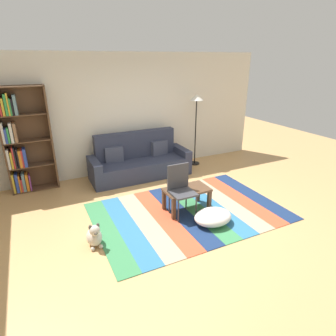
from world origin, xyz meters
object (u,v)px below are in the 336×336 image
object	(u,v)px
couch	(139,162)
bookshelf	(21,143)
dog	(94,236)
standing_lamp	(196,107)
coffee_table	(187,193)
folding_chair	(180,186)
tv_remote	(186,189)
pouf	(213,217)

from	to	relation	value
couch	bookshelf	bearing A→B (deg)	173.02
dog	bookshelf	bearing A→B (deg)	107.90
couch	dog	bearing A→B (deg)	-125.02
bookshelf	standing_lamp	distance (m)	3.92
coffee_table	folding_chair	distance (m)	0.26
standing_lamp	couch	bearing A→B (deg)	-175.88
couch	coffee_table	world-z (taller)	couch
coffee_table	standing_lamp	bearing A→B (deg)	55.41
dog	standing_lamp	world-z (taller)	standing_lamp
couch	dog	world-z (taller)	couch
folding_chair	standing_lamp	bearing A→B (deg)	112.46
bookshelf	dog	distance (m)	2.74
tv_remote	standing_lamp	bearing A→B (deg)	23.35
bookshelf	couch	bearing A→B (deg)	-6.98
bookshelf	tv_remote	bearing A→B (deg)	-41.46
couch	pouf	world-z (taller)	couch
dog	folding_chair	size ratio (longest dim) A/B	0.44
bookshelf	tv_remote	world-z (taller)	bookshelf
bookshelf	standing_lamp	xyz separation A→B (m)	(3.89, -0.17, 0.47)
coffee_table	tv_remote	xyz separation A→B (m)	(-0.03, -0.04, 0.09)
couch	standing_lamp	bearing A→B (deg)	4.12
coffee_table	dog	size ratio (longest dim) A/B	2.00
dog	standing_lamp	bearing A→B (deg)	36.70
couch	standing_lamp	xyz separation A→B (m)	(1.55, 0.11, 1.14)
couch	pouf	xyz separation A→B (m)	(0.35, -2.47, -0.21)
dog	tv_remote	distance (m)	1.73
coffee_table	pouf	distance (m)	0.65
coffee_table	pouf	world-z (taller)	coffee_table
couch	tv_remote	bearing A→B (deg)	-85.42
pouf	folding_chair	world-z (taller)	folding_chair
pouf	coffee_table	bearing A→B (deg)	105.60
standing_lamp	folding_chair	xyz separation A→B (m)	(-1.54, -2.05, -0.94)
bookshelf	folding_chair	bearing A→B (deg)	-43.38
bookshelf	folding_chair	xyz separation A→B (m)	(2.35, -2.22, -0.47)
pouf	tv_remote	distance (m)	0.66
standing_lamp	tv_remote	distance (m)	2.67
coffee_table	tv_remote	size ratio (longest dim) A/B	5.29
standing_lamp	tv_remote	size ratio (longest dim) A/B	11.76
bookshelf	pouf	size ratio (longest dim) A/B	3.26
pouf	dog	world-z (taller)	dog
couch	folding_chair	world-z (taller)	couch
bookshelf	standing_lamp	world-z (taller)	bookshelf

